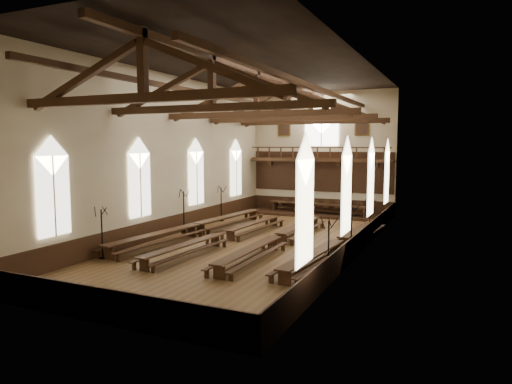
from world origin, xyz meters
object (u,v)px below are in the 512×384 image
refectory_row_a (197,227)px  refectory_row_c (278,238)px  refectory_row_d (340,242)px  dais (318,214)px  candelabrum_right_far (370,224)px  candelabrum_left_near (102,243)px  high_table (318,205)px  candelabrum_left_mid (184,220)px  candelabrum_right_mid (351,238)px  candelabrum_right_near (328,258)px  candelabrum_left_far (221,210)px  refectory_row_b (223,235)px

refectory_row_a → refectory_row_c: (5.82, -0.89, -0.05)m
refectory_row_a → refectory_row_d: refectory_row_a is taller
dais → candelabrum_right_far: bearing=-50.4°
refectory_row_c → candelabrum_left_near: 9.26m
candelabrum_left_near → candelabrum_right_far: size_ratio=1.14×
dais → refectory_row_c: bearing=-83.9°
candelabrum_right_far → high_table: bearing=129.6°
candelabrum_left_mid → candelabrum_right_mid: (11.10, -1.08, -0.06)m
candelabrum_left_mid → candelabrum_right_mid: candelabrum_left_mid is taller
candelabrum_left_near → refectory_row_d: bearing=31.2°
refectory_row_a → candelabrum_right_far: 10.87m
high_table → candelabrum_right_mid: (5.31, -11.62, -0.04)m
dais → candelabrum_right_near: bearing=-71.7°
refectory_row_c → candelabrum_right_far: (4.04, 5.47, 0.18)m
candelabrum_left_far → candelabrum_left_near: bearing=-90.0°
refectory_row_d → refectory_row_a: bearing=176.9°
candelabrum_left_near → candelabrum_right_near: candelabrum_left_near is taller
refectory_row_d → high_table: high_table is taller
refectory_row_d → candelabrum_left_near: 12.29m
refectory_row_b → candelabrum_left_mid: 4.27m
candelabrum_left_mid → candelabrum_right_mid: bearing=-5.5°
candelabrum_left_far → candelabrum_right_far: (11.10, -0.87, -0.10)m
candelabrum_left_far → candelabrum_right_far: size_ratio=1.14×
refectory_row_d → high_table: 12.44m
refectory_row_d → candelabrum_right_mid: 0.67m
refectory_row_c → dais: 11.97m
refectory_row_c → candelabrum_right_near: size_ratio=5.46×
refectory_row_d → candelabrum_right_far: 5.12m
high_table → candelabrum_right_mid: bearing=-65.5°
high_table → candelabrum_left_far: 8.03m
dais → candelabrum_left_near: (-5.79, -17.87, 0.71)m
candelabrum_right_mid → high_table: bearing=114.5°
high_table → candelabrum_right_mid: 12.77m
refectory_row_a → candelabrum_left_mid: candelabrum_left_mid is taller
refectory_row_a → candelabrum_right_near: size_ratio=5.75×
high_table → candelabrum_left_mid: size_ratio=2.95×
refectory_row_c → high_table: (-1.27, 11.89, 0.34)m
refectory_row_b → candelabrum_right_mid: candelabrum_right_mid is taller
candelabrum_left_near → candelabrum_left_far: size_ratio=1.00×
refectory_row_b → candelabrum_left_near: (-3.86, -5.56, 0.30)m
candelabrum_left_near → candelabrum_right_near: bearing=9.4°
candelabrum_right_far → refectory_row_d: bearing=-96.6°
candelabrum_left_near → candelabrum_right_near: (11.10, 1.84, -0.02)m
refectory_row_c → refectory_row_d: bearing=6.4°
dais → candelabrum_left_mid: candelabrum_left_mid is taller
refectory_row_d → candelabrum_right_near: size_ratio=5.51×
candelabrum_left_far → refectory_row_a: bearing=-77.2°
candelabrum_left_mid → refectory_row_a: bearing=-20.3°
candelabrum_right_mid → refectory_row_d: bearing=168.9°
refectory_row_d → candelabrum_right_near: bearing=-82.6°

